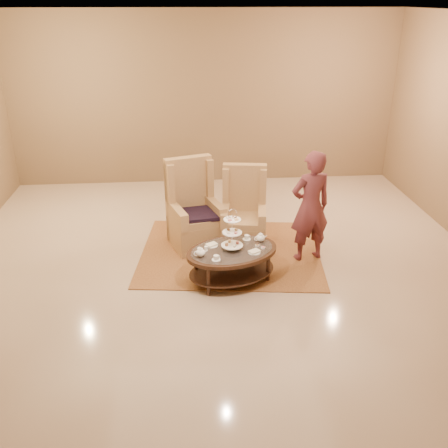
{
  "coord_description": "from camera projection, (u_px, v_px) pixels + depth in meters",
  "views": [
    {
      "loc": [
        -0.5,
        -6.41,
        3.68
      ],
      "look_at": [
        0.07,
        0.2,
        0.65
      ],
      "focal_mm": 40.0,
      "sensor_mm": 36.0,
      "label": 1
    }
  ],
  "objects": [
    {
      "name": "person",
      "position": [
        310.0,
        207.0,
        7.35
      ],
      "size": [
        0.7,
        0.54,
        1.71
      ],
      "rotation": [
        0.0,
        0.0,
        3.38
      ],
      "color": "brown",
      "rests_on": "ground"
    },
    {
      "name": "ceiling",
      "position": [
        221.0,
        270.0,
        7.38
      ],
      "size": [
        8.0,
        8.0,
        0.02
      ],
      "primitive_type": "cube",
      "color": "white",
      "rests_on": "ground"
    },
    {
      "name": "ground",
      "position": [
        221.0,
        270.0,
        7.38
      ],
      "size": [
        8.0,
        8.0,
        0.0
      ],
      "primitive_type": "plane",
      "color": "#C2A990",
      "rests_on": "ground"
    },
    {
      "name": "armchair_right",
      "position": [
        244.0,
        219.0,
        8.0
      ],
      "size": [
        0.79,
        0.81,
        1.29
      ],
      "rotation": [
        0.0,
        0.0,
        -0.14
      ],
      "color": "tan",
      "rests_on": "ground"
    },
    {
      "name": "rug",
      "position": [
        230.0,
        252.0,
        7.87
      ],
      "size": [
        3.03,
        2.63,
        0.01
      ],
      "rotation": [
        0.0,
        0.0,
        -0.12
      ],
      "color": "#A37139",
      "rests_on": "ground"
    },
    {
      "name": "tea_table",
      "position": [
        232.0,
        255.0,
        6.95
      ],
      "size": [
        1.53,
        1.28,
        1.1
      ],
      "rotation": [
        0.0,
        0.0,
        0.33
      ],
      "color": "black",
      "rests_on": "ground"
    },
    {
      "name": "wall_back",
      "position": [
        205.0,
        100.0,
        10.28
      ],
      "size": [
        8.0,
        0.04,
        3.5
      ],
      "primitive_type": "cube",
      "color": "#7C6144",
      "rests_on": "ground"
    },
    {
      "name": "armchair_left",
      "position": [
        194.0,
        217.0,
        7.98
      ],
      "size": [
        0.96,
        0.98,
        1.4
      ],
      "rotation": [
        0.0,
        0.0,
        0.31
      ],
      "color": "tan",
      "rests_on": "ground"
    }
  ]
}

